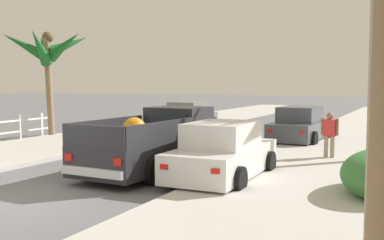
{
  "coord_description": "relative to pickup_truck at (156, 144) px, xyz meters",
  "views": [
    {
      "loc": [
        7.82,
        -7.35,
        2.58
      ],
      "look_at": [
        0.39,
        7.88,
        1.2
      ],
      "focal_mm": 43.63,
      "sensor_mm": 36.0,
      "label": 1
    }
  ],
  "objects": [
    {
      "name": "hedge_bush",
      "position": [
        6.17,
        -0.59,
        -0.23
      ],
      "size": [
        1.8,
        2.8,
        1.1
      ],
      "primitive_type": "ellipsoid",
      "color": "#387538",
      "rests_on": "ground"
    },
    {
      "name": "curb_left",
      "position": [
        -5.26,
        7.75,
        -0.73
      ],
      "size": [
        0.16,
        60.0,
        0.1
      ],
      "primitive_type": "cube",
      "color": "silver",
      "rests_on": "ground"
    },
    {
      "name": "pickup_truck",
      "position": [
        0.0,
        0.0,
        0.0
      ],
      "size": [
        2.35,
        5.28,
        1.8
      ],
      "color": "#28282D",
      "rests_on": "ground"
    },
    {
      "name": "car_left_mid",
      "position": [
        2.23,
        -0.31,
        -0.07
      ],
      "size": [
        2.09,
        4.29,
        1.54
      ],
      "color": "silver",
      "rests_on": "ground"
    },
    {
      "name": "car_right_mid",
      "position": [
        2.28,
        8.36,
        -0.07
      ],
      "size": [
        2.16,
        4.32,
        1.54
      ],
      "color": "#474C56",
      "rests_on": "ground"
    },
    {
      "name": "curb_right",
      "position": [
        3.3,
        7.75,
        -0.73
      ],
      "size": [
        0.16,
        60.0,
        0.1
      ],
      "primitive_type": "cube",
      "color": "silver",
      "rests_on": "ground"
    },
    {
      "name": "sidewalk_right",
      "position": [
        4.34,
        7.75,
        -0.72
      ],
      "size": [
        4.89,
        60.0,
        0.12
      ],
      "primitive_type": "cube",
      "color": "beige",
      "rests_on": "ground"
    },
    {
      "name": "sidewalk_left",
      "position": [
        -6.31,
        7.75,
        -0.72
      ],
      "size": [
        4.89,
        60.0,
        0.12
      ],
      "primitive_type": "cube",
      "color": "beige",
      "rests_on": "ground"
    },
    {
      "name": "ground_plane",
      "position": [
        -0.98,
        -4.25,
        -0.78
      ],
      "size": [
        160.0,
        160.0,
        0.0
      ],
      "primitive_type": "plane",
      "color": "slate"
    },
    {
      "name": "palm_tree_left_mid",
      "position": [
        -8.57,
        4.9,
        3.29
      ],
      "size": [
        3.73,
        3.99,
        5.01
      ],
      "color": "#846B4C",
      "rests_on": "ground"
    },
    {
      "name": "pedestrian",
      "position": [
        4.24,
        3.97,
        0.13
      ],
      "size": [
        0.57,
        0.28,
        1.59
      ],
      "color": "gray",
      "rests_on": "ground"
    },
    {
      "name": "car_left_near",
      "position": [
        -4.26,
        10.73,
        -0.07
      ],
      "size": [
        2.17,
        4.32,
        1.54
      ],
      "color": "slate",
      "rests_on": "ground"
    }
  ]
}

